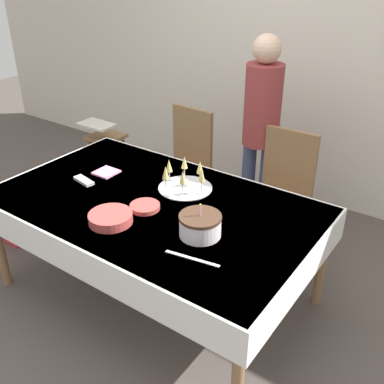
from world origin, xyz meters
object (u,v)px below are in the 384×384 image
(dining_chair_far_left, at_px, (184,161))
(dining_chair_far_right, at_px, (281,190))
(plate_stack_dessert, at_px, (145,207))
(person_standing, at_px, (261,121))
(gift_bag, at_px, (13,228))
(plate_stack_main, at_px, (111,218))
(high_chair, at_px, (105,144))
(champagne_tray, at_px, (184,178))
(birthday_cake, at_px, (200,225))

(dining_chair_far_left, bearing_deg, dining_chair_far_right, 0.01)
(plate_stack_dessert, bearing_deg, person_standing, 83.81)
(dining_chair_far_left, relative_size, person_standing, 0.61)
(plate_stack_dessert, xyz_separation_m, person_standing, (0.13, 1.22, 0.22))
(person_standing, relative_size, gift_bag, 5.82)
(plate_stack_main, bearing_deg, dining_chair_far_right, 68.46)
(plate_stack_main, relative_size, high_chair, 0.36)
(dining_chair_far_right, bearing_deg, dining_chair_far_left, -179.99)
(high_chair, bearing_deg, dining_chair_far_right, 0.67)
(dining_chair_far_right, relative_size, champagne_tray, 2.74)
(champagne_tray, height_order, plate_stack_dessert, champagne_tray)
(champagne_tray, bearing_deg, person_standing, 84.14)
(birthday_cake, bearing_deg, high_chair, 149.81)
(plate_stack_main, xyz_separation_m, high_chair, (-1.31, 1.23, -0.27))
(plate_stack_main, bearing_deg, birthday_cake, 20.72)
(plate_stack_main, height_order, plate_stack_dessert, plate_stack_main)
(dining_chair_far_right, distance_m, plate_stack_dessert, 1.13)
(birthday_cake, relative_size, plate_stack_dessert, 1.28)
(plate_stack_dessert, bearing_deg, dining_chair_far_right, 67.10)
(birthday_cake, height_order, champagne_tray, birthday_cake)
(dining_chair_far_left, distance_m, plate_stack_dessert, 1.14)
(plate_stack_main, height_order, person_standing, person_standing)
(dining_chair_far_left, distance_m, high_chair, 0.92)
(dining_chair_far_right, relative_size, person_standing, 0.61)
(dining_chair_far_left, relative_size, birthday_cake, 4.17)
(dining_chair_far_right, bearing_deg, high_chair, -179.33)
(plate_stack_main, distance_m, high_chair, 1.82)
(birthday_cake, height_order, gift_bag, birthday_cake)
(plate_stack_dessert, relative_size, high_chair, 0.26)
(plate_stack_main, distance_m, person_standing, 1.48)
(plate_stack_dessert, bearing_deg, plate_stack_main, -105.14)
(plate_stack_dessert, bearing_deg, gift_bag, -176.81)
(dining_chair_far_right, height_order, champagne_tray, dining_chair_far_right)
(plate_stack_dessert, bearing_deg, birthday_cake, -5.52)
(dining_chair_far_right, xyz_separation_m, birthday_cake, (-0.00, -1.07, 0.25))
(person_standing, bearing_deg, plate_stack_dessert, -96.19)
(dining_chair_far_right, relative_size, gift_bag, 3.55)
(dining_chair_far_right, height_order, birthday_cake, dining_chair_far_right)
(birthday_cake, bearing_deg, plate_stack_dessert, 174.48)
(plate_stack_dessert, height_order, person_standing, person_standing)
(dining_chair_far_right, distance_m, person_standing, 0.55)
(dining_chair_far_left, bearing_deg, gift_bag, -130.06)
(high_chair, bearing_deg, birthday_cake, -30.19)
(plate_stack_dessert, relative_size, person_standing, 0.11)
(dining_chair_far_left, height_order, gift_bag, dining_chair_far_left)
(dining_chair_far_right, height_order, person_standing, person_standing)
(plate_stack_main, height_order, gift_bag, plate_stack_main)
(dining_chair_far_left, xyz_separation_m, birthday_cake, (0.89, -1.07, 0.25))
(dining_chair_far_left, bearing_deg, champagne_tray, -53.73)
(dining_chair_far_right, height_order, high_chair, dining_chair_far_right)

